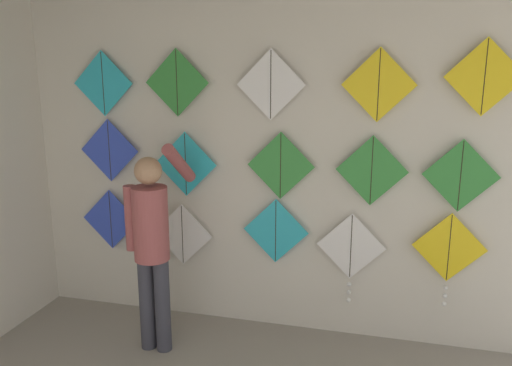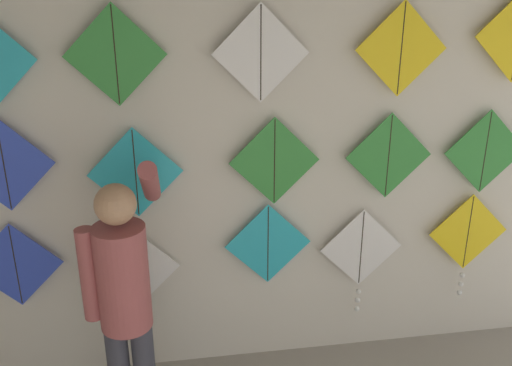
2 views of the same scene
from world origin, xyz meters
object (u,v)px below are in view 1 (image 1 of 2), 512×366
Objects in this scene: kite_1 at (182,235)px; kite_12 at (271,85)px; kite_6 at (186,164)px; kite_7 at (281,166)px; kite_8 at (372,171)px; kite_0 at (111,219)px; kite_13 at (379,85)px; kite_3 at (351,251)px; kite_10 at (103,84)px; kite_14 at (485,77)px; kite_2 at (276,231)px; shopkeeper at (152,237)px; kite_11 at (177,83)px; kite_9 at (461,176)px; kite_4 at (449,253)px; kite_5 at (109,150)px.

kite_12 is (0.79, 0.00, 1.30)m from kite_1.
kite_6 is at bearing 180.00° from kite_12.
kite_8 is (0.72, 0.00, -0.00)m from kite_7.
kite_13 is (2.31, 0.00, 1.22)m from kite_0.
kite_10 reaches higher than kite_3.
kite_0 is at bearing 180.00° from kite_14.
kite_3 is at bearing -0.04° from kite_1.
kite_2 is 1.00× the size of kite_12.
kite_0 is (-0.68, 0.55, -0.08)m from shopkeeper.
kite_12 is 1.00× the size of kite_13.
kite_1 is 1.00× the size of kite_6.
kite_14 reaches higher than kite_13.
kite_7 is at bearing 179.90° from kite_3.
kite_3 is 1.38× the size of kite_11.
kite_8 is 0.65m from kite_13.
kite_6 reaches higher than kite_0.
kite_13 is (1.63, 0.55, 1.15)m from shopkeeper.
kite_7 is 1.36m from kite_9.
kite_9 is at bearing 180.00° from kite_14.
kite_0 is at bearing 180.00° from kite_8.
kite_8 is at bearing 179.91° from kite_4.
kite_2 is at bearing 179.96° from kite_4.
kite_10 is at bearing 179.97° from kite_3.
kite_10 is at bearing 180.00° from kite_9.
kite_14 reaches higher than kite_5.
kite_5 is at bearing 180.00° from kite_7.
kite_7 is (0.82, 0.00, 0.03)m from kite_6.
kite_1 is at bearing 179.96° from kite_3.
kite_8 is at bearing 0.00° from kite_6.
kite_7 reaches higher than shopkeeper.
kite_2 is 1.00× the size of kite_7.
kite_0 is at bearing 179.98° from kite_4.
kite_0 is at bearing 141.81° from shopkeeper.
kite_8 is 1.00× the size of kite_11.
kite_10 is (0.02, 0.00, 1.21)m from kite_0.
kite_5 is 1.00× the size of kite_12.
shopkeeper is at bearing -166.35° from kite_9.
kite_13 is at bearing 0.00° from kite_12.
kite_6 is at bearing 179.96° from kite_3.
kite_14 reaches higher than kite_1.
kite_10 is at bearing 141.15° from shopkeeper.
kite_7 is (0.89, 0.55, 0.50)m from shopkeeper.
kite_3 is 1.63m from kite_14.
kite_12 reaches higher than kite_3.
kite_6 is at bearing 0.00° from kite_5.
kite_5 is 1.00× the size of kite_14.
kite_2 is 0.73× the size of kite_4.
kite_3 is at bearing -179.56° from kite_8.
shopkeeper reaches higher than kite_0.
kite_14 is (1.55, 0.00, 0.07)m from kite_12.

